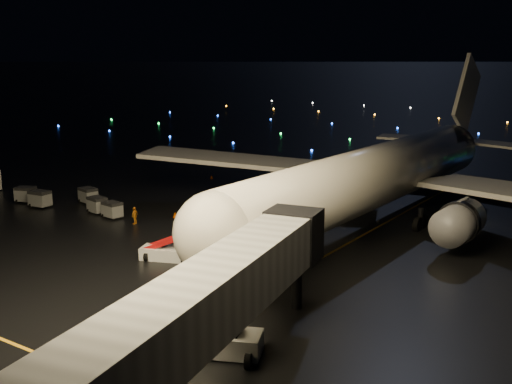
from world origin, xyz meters
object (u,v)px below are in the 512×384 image
at_px(baggage_cart_2, 88,196).
at_px(baggage_cart_4, 40,199).
at_px(baggage_cart_1, 112,210).
at_px(baggage_cart_3, 26,195).
at_px(belt_loader, 168,241).
at_px(pushback_tug, 227,339).
at_px(baggage_cart_0, 97,205).
at_px(crew_c, 135,215).
at_px(airliner, 390,139).

distance_m(baggage_cart_2, baggage_cart_4, 4.99).
bearing_deg(baggage_cart_1, baggage_cart_3, -169.26).
relative_size(belt_loader, baggage_cart_2, 3.21).
bearing_deg(baggage_cart_1, pushback_tug, -24.18).
xyz_separation_m(baggage_cart_2, baggage_cart_3, (-5.99, -3.54, 0.01)).
bearing_deg(baggage_cart_0, baggage_cart_4, -154.61).
bearing_deg(crew_c, baggage_cart_2, -119.27).
xyz_separation_m(belt_loader, baggage_cart_2, (-20.16, 9.67, -0.70)).
height_order(pushback_tug, baggage_cart_3, pushback_tug).
relative_size(crew_c, baggage_cart_2, 0.84).
distance_m(belt_loader, crew_c, 11.66).
xyz_separation_m(airliner, baggage_cart_2, (-29.70, -11.62, -7.10)).
relative_size(airliner, baggage_cart_0, 28.61).
bearing_deg(pushback_tug, crew_c, 120.79).
relative_size(baggage_cart_0, baggage_cart_4, 0.94).
bearing_deg(crew_c, baggage_cart_0, -109.62).
bearing_deg(baggage_cart_3, airliner, -0.11).
relative_size(baggage_cart_2, baggage_cart_4, 0.95).
bearing_deg(baggage_cart_4, belt_loader, -20.48).
bearing_deg(belt_loader, baggage_cart_2, 133.17).
bearing_deg(belt_loader, baggage_cart_1, 132.22).
bearing_deg(baggage_cart_3, baggage_cart_2, 7.44).
distance_m(crew_c, baggage_cart_0, 6.29).
height_order(airliner, baggage_cart_0, airliner).
xyz_separation_m(airliner, pushback_tug, (4.03, -31.84, -7.04)).
xyz_separation_m(pushback_tug, baggage_cart_1, (-26.86, 17.19, -0.09)).
bearing_deg(airliner, baggage_cart_1, -146.00).
xyz_separation_m(crew_c, baggage_cart_2, (-10.35, 3.41, 0.01)).
xyz_separation_m(baggage_cart_0, baggage_cart_1, (2.75, -0.55, -0.02)).
xyz_separation_m(airliner, belt_loader, (-9.54, -21.30, -6.40)).
relative_size(crew_c, baggage_cart_3, 0.83).
relative_size(belt_loader, baggage_cart_0, 3.26).
relative_size(baggage_cart_0, baggage_cart_3, 0.97).
relative_size(pushback_tug, baggage_cart_1, 1.99).
bearing_deg(pushback_tug, baggage_cart_2, 125.56).
height_order(pushback_tug, baggage_cart_2, pushback_tug).
distance_m(airliner, baggage_cart_4, 36.77).
bearing_deg(baggage_cart_0, crew_c, 3.07).
distance_m(airliner, baggage_cart_2, 32.67).
bearing_deg(baggage_cart_0, airliner, 40.52).
xyz_separation_m(baggage_cart_0, baggage_cart_3, (-10.11, -1.07, 0.02)).
distance_m(baggage_cart_3, baggage_cart_4, 3.29).
height_order(baggage_cart_2, baggage_cart_4, baggage_cart_4).
relative_size(crew_c, baggage_cart_0, 0.86).
xyz_separation_m(crew_c, baggage_cart_4, (-13.11, -0.74, 0.05)).
height_order(baggage_cart_0, baggage_cart_3, baggage_cart_3).
bearing_deg(pushback_tug, baggage_cart_3, 133.72).
distance_m(crew_c, baggage_cart_4, 13.13).
relative_size(baggage_cart_0, baggage_cart_1, 1.03).
bearing_deg(airliner, baggage_cart_2, -157.32).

